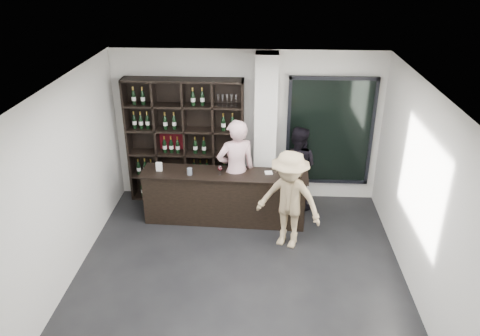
# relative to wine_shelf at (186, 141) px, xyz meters

# --- Properties ---
(floor) EXTENTS (5.00, 5.50, 0.01)m
(floor) POSITION_rel_wine_shelf_xyz_m (1.15, -2.57, -1.20)
(floor) COLOR black
(floor) RESTS_ON ground
(wine_shelf) EXTENTS (2.20, 0.35, 2.40)m
(wine_shelf) POSITION_rel_wine_shelf_xyz_m (0.00, 0.00, 0.00)
(wine_shelf) COLOR black
(wine_shelf) RESTS_ON floor
(structural_column) EXTENTS (0.40, 0.40, 2.90)m
(structural_column) POSITION_rel_wine_shelf_xyz_m (1.50, -0.10, 0.25)
(structural_column) COLOR silver
(structural_column) RESTS_ON floor
(glass_panel) EXTENTS (1.60, 0.08, 2.10)m
(glass_panel) POSITION_rel_wine_shelf_xyz_m (2.70, 0.12, 0.20)
(glass_panel) COLOR black
(glass_panel) RESTS_ON floor
(tasting_counter) EXTENTS (2.91, 0.61, 0.96)m
(tasting_counter) POSITION_rel_wine_shelf_xyz_m (0.80, -0.82, -0.72)
(tasting_counter) COLOR black
(tasting_counter) RESTS_ON floor
(taster_pink) EXTENTS (0.81, 0.67, 1.90)m
(taster_pink) POSITION_rel_wine_shelf_xyz_m (1.00, -0.72, -0.25)
(taster_pink) COLOR beige
(taster_pink) RESTS_ON floor
(taster_black) EXTENTS (0.92, 0.81, 1.60)m
(taster_black) POSITION_rel_wine_shelf_xyz_m (2.10, -0.17, -0.40)
(taster_black) COLOR black
(taster_black) RESTS_ON floor
(customer) EXTENTS (1.25, 1.01, 1.69)m
(customer) POSITION_rel_wine_shelf_xyz_m (1.90, -1.52, -0.36)
(customer) COLOR tan
(customer) RESTS_ON floor
(wine_glass) EXTENTS (0.09, 0.09, 0.19)m
(wine_glass) POSITION_rel_wine_shelf_xyz_m (0.73, -0.88, -0.15)
(wine_glass) COLOR white
(wine_glass) RESTS_ON tasting_counter
(spit_cup) EXTENTS (0.10, 0.10, 0.12)m
(spit_cup) POSITION_rel_wine_shelf_xyz_m (0.21, -0.91, -0.18)
(spit_cup) COLOR #AAB7CE
(spit_cup) RESTS_ON tasting_counter
(napkin_stack) EXTENTS (0.14, 0.14, 0.02)m
(napkin_stack) POSITION_rel_wine_shelf_xyz_m (1.57, -0.78, -0.23)
(napkin_stack) COLOR white
(napkin_stack) RESTS_ON tasting_counter
(card_stand) EXTENTS (0.11, 0.06, 0.16)m
(card_stand) POSITION_rel_wine_shelf_xyz_m (-0.35, -0.79, -0.16)
(card_stand) COLOR white
(card_stand) RESTS_ON tasting_counter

